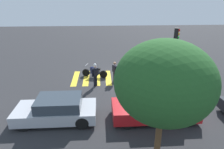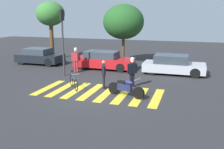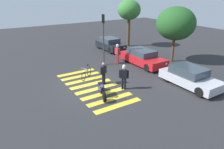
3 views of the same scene
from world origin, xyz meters
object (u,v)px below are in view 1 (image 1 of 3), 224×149
police_motorcycle (95,72)px  car_silver_sedan (57,110)px  officer_on_foot (115,71)px  leaning_bicycle (134,74)px  pedestrian_bystander (173,87)px  officer_by_motorcycle (95,73)px  car_red_convertible (155,108)px  traffic_light_pole (175,51)px

police_motorcycle → car_silver_sedan: (1.90, 6.05, 0.20)m
officer_on_foot → car_silver_sedan: officer_on_foot is taller
leaning_bicycle → pedestrian_bystander: (-1.78, 4.01, 0.68)m
police_motorcycle → leaning_bicycle: 3.22m
officer_by_motorcycle → pedestrian_bystander: (-4.89, 2.68, 0.04)m
leaning_bicycle → car_silver_sedan: bearing=47.8°
car_red_convertible → traffic_light_pole: bearing=-121.8°
police_motorcycle → officer_by_motorcycle: size_ratio=1.18×
police_motorcycle → car_red_convertible: bearing=118.9°
officer_on_foot → traffic_light_pole: bearing=150.0°
officer_on_foot → traffic_light_pole: size_ratio=0.36×
car_red_convertible → traffic_light_pole: 4.23m
car_red_convertible → officer_on_foot: bearing=-70.3°
officer_by_motorcycle → pedestrian_bystander: bearing=151.2°
traffic_light_pole → leaning_bicycle: bearing=-52.6°
officer_by_motorcycle → pedestrian_bystander: pedestrian_bystander is taller
officer_by_motorcycle → traffic_light_pole: (-5.21, 1.43, 1.96)m
officer_by_motorcycle → police_motorcycle: bearing=-87.2°
police_motorcycle → pedestrian_bystander: pedestrian_bystander is taller
officer_by_motorcycle → car_red_convertible: bearing=127.0°
car_red_convertible → officer_by_motorcycle: bearing=-53.0°
leaning_bicycle → car_silver_sedan: 7.58m
traffic_light_pole → officer_on_foot: bearing=-30.0°
leaning_bicycle → officer_on_foot: (1.61, 0.60, 0.54)m
police_motorcycle → leaning_bicycle: (-3.19, 0.44, -0.08)m
pedestrian_bystander → car_silver_sedan: size_ratio=0.42×
police_motorcycle → officer_by_motorcycle: 1.86m
police_motorcycle → officer_by_motorcycle: bearing=92.8°
leaning_bicycle → officer_by_motorcycle: size_ratio=0.75×
police_motorcycle → officer_on_foot: (-1.58, 1.04, 0.47)m
leaning_bicycle → police_motorcycle: bearing=-7.9°
officer_on_foot → pedestrian_bystander: bearing=134.9°
pedestrian_bystander → car_red_convertible: pedestrian_bystander is taller
pedestrian_bystander → car_red_convertible: 2.37m
officer_by_motorcycle → car_silver_sedan: 4.73m
car_silver_sedan → officer_on_foot: bearing=-124.8°
leaning_bicycle → car_red_convertible: size_ratio=0.29×
police_motorcycle → officer_by_motorcycle: officer_by_motorcycle is taller
leaning_bicycle → pedestrian_bystander: pedestrian_bystander is taller
officer_on_foot → car_silver_sedan: bearing=55.2°
car_silver_sedan → traffic_light_pole: bearing=-158.4°
officer_by_motorcycle → traffic_light_pole: bearing=164.7°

